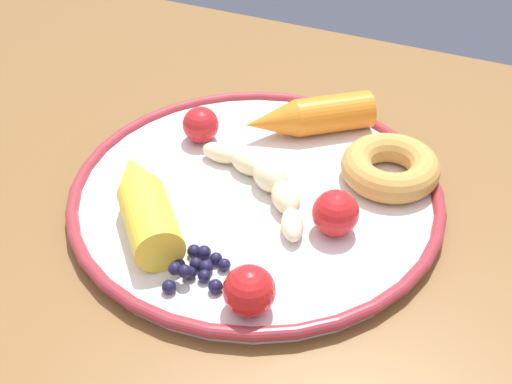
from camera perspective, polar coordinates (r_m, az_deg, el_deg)
dining_table at (r=0.70m, az=-1.73°, el=-7.90°), size 1.12×0.82×0.70m
plate at (r=0.66m, az=-0.00°, el=-0.20°), size 0.35×0.35×0.02m
banana at (r=0.65m, az=0.69°, el=1.00°), size 0.14×0.10×0.03m
carrot_orange at (r=0.73m, az=4.31°, el=6.13°), size 0.13×0.11×0.04m
carrot_yellow at (r=0.62m, az=-9.13°, el=-0.80°), size 0.12×0.13×0.04m
donut at (r=0.68m, az=10.88°, el=2.00°), size 0.12×0.12×0.03m
blueberry_pile at (r=0.57m, az=-4.68°, el=-6.26°), size 0.06×0.06×0.02m
tomato_near at (r=0.61m, az=6.50°, el=-1.70°), size 0.04×0.04×0.04m
tomato_mid at (r=0.72m, az=-4.52°, el=5.48°), size 0.04×0.04×0.04m
tomato_far at (r=0.54m, az=-0.55°, el=-8.04°), size 0.04×0.04×0.04m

